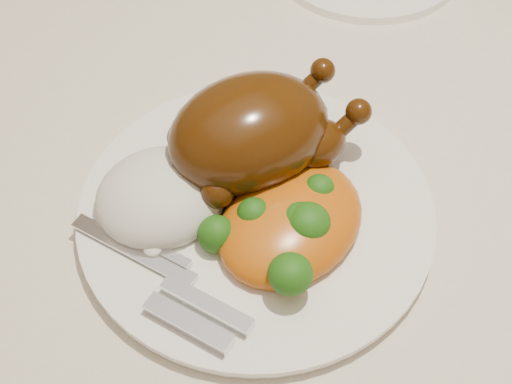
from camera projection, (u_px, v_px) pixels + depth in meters
dining_table at (245, 171)px, 0.77m from camera, size 1.60×0.90×0.76m
tablecloth at (244, 123)px, 0.71m from camera, size 1.73×1.03×0.18m
dinner_plate at (256, 211)px, 0.60m from camera, size 0.36×0.36×0.01m
roast_chicken at (254, 131)px, 0.59m from camera, size 0.18×0.12×0.09m
rice_mound at (162, 197)px, 0.59m from camera, size 0.13×0.12×0.06m
mac_and_cheese at (292, 221)px, 0.57m from camera, size 0.16×0.14×0.05m
cutlery at (179, 291)px, 0.54m from camera, size 0.07×0.17×0.01m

